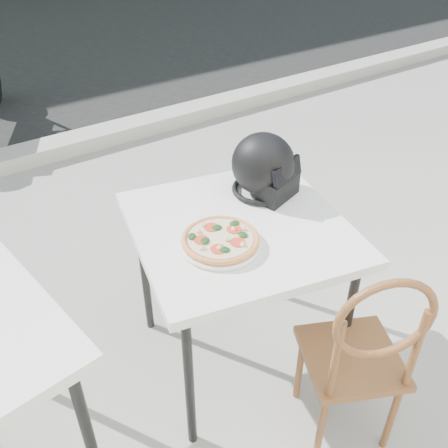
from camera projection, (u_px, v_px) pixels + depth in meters
ground at (357, 388)px, 2.27m from camera, size 80.00×80.00×0.00m
curb at (98, 137)px, 4.25m from camera, size 30.00×0.25×0.12m
cafe_table_main at (239, 238)px, 2.01m from camera, size 0.98×0.98×0.78m
plate at (220, 244)px, 1.85m from camera, size 0.38×0.38×0.02m
pizza at (220, 239)px, 1.84m from camera, size 0.29×0.29×0.04m
helmet at (265, 168)px, 2.10m from camera, size 0.33×0.34×0.27m
cafe_chair_main at (363, 350)px, 1.79m from camera, size 0.47×0.47×0.93m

